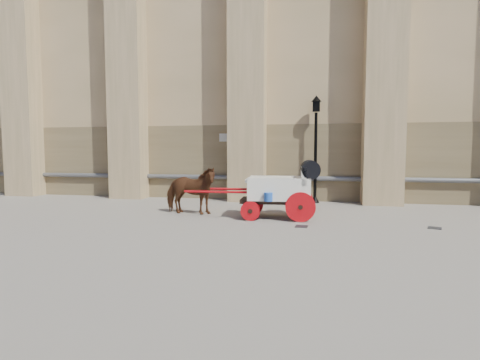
# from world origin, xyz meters

# --- Properties ---
(ground) EXTENTS (90.00, 90.00, 0.00)m
(ground) POSITION_xyz_m (0.00, 0.00, 0.00)
(ground) COLOR gray
(ground) RESTS_ON ground
(cathedral) EXTENTS (44.80, 9.20, 19.20)m
(cathedral) POSITION_xyz_m (2.07, 7.81, 9.01)
(cathedral) COLOR tan
(cathedral) RESTS_ON ground
(horse) EXTENTS (1.80, 0.91, 1.48)m
(horse) POSITION_xyz_m (-2.19, 0.23, 0.74)
(horse) COLOR #5A2F1D
(horse) RESTS_ON ground
(carriage) EXTENTS (3.94, 1.45, 1.70)m
(carriage) POSITION_xyz_m (0.71, 0.12, 0.92)
(carriage) COLOR black
(carriage) RESTS_ON ground
(street_lamp) EXTENTS (0.38, 0.38, 4.02)m
(street_lamp) POSITION_xyz_m (1.61, 3.60, 2.15)
(street_lamp) COLOR black
(street_lamp) RESTS_ON ground
(drain_grate_near) EXTENTS (0.34, 0.34, 0.01)m
(drain_grate_near) POSITION_xyz_m (1.27, -1.05, 0.01)
(drain_grate_near) COLOR black
(drain_grate_near) RESTS_ON ground
(drain_grate_far) EXTENTS (0.40, 0.40, 0.01)m
(drain_grate_far) POSITION_xyz_m (4.61, -0.59, 0.01)
(drain_grate_far) COLOR black
(drain_grate_far) RESTS_ON ground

